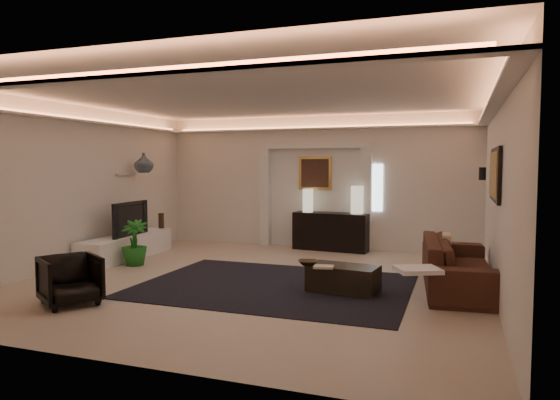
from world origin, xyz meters
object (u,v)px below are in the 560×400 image
(coffee_table, at_px, (343,278))
(armchair, at_px, (70,280))
(sofa, at_px, (459,264))
(console, at_px, (331,232))

(coffee_table, bearing_deg, armchair, -143.23)
(coffee_table, height_order, armchair, armchair)
(sofa, xyz_separation_m, armchair, (-4.81, -2.62, -0.04))
(console, distance_m, coffee_table, 3.62)
(armchair, bearing_deg, coffee_table, -27.72)
(console, height_order, coffee_table, console)
(console, relative_size, coffee_table, 1.64)
(sofa, relative_size, armchair, 3.53)
(console, distance_m, armchair, 5.75)
(console, height_order, armchair, console)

